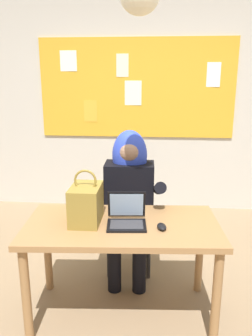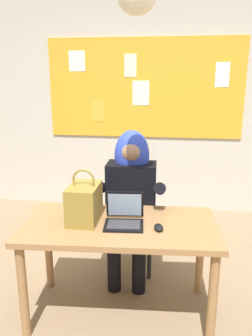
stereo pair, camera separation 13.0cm
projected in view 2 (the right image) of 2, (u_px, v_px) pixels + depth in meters
name	position (u px, v px, depth m)	size (l,w,h in m)	color
ground_plane	(117.00, 311.00, 2.53)	(24.00, 24.00, 0.00)	#937A5B
wall_back_bulletin	(144.00, 103.00, 4.25)	(5.96, 2.37, 2.71)	beige
desk_main	(120.00, 236.00, 2.37)	(1.38, 0.77, 0.72)	#A37547
chair_at_desk	(132.00, 211.00, 3.07)	(0.44, 0.44, 0.91)	black
person_costumed	(131.00, 192.00, 2.88)	(0.60, 0.61, 1.26)	black
laptop	(124.00, 217.00, 2.32)	(0.28, 0.28, 0.21)	black
computer_mouse	(159.00, 227.00, 2.24)	(0.06, 0.10, 0.03)	black
handbag	(84.00, 203.00, 2.35)	(0.20, 0.30, 0.38)	olive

